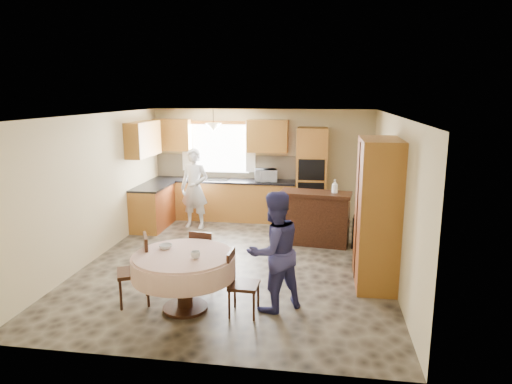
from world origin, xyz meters
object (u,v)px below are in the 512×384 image
object	(u,v)px
dining_table	(184,266)
person_dining	(274,251)
oven_tower	(312,176)
chair_right	(239,279)
chair_left	(139,266)
person_sink	(194,188)
chair_back	(203,255)
cupboard	(377,213)
sideboard	(315,220)

from	to	relation	value
dining_table	person_dining	distance (m)	1.20
oven_tower	chair_right	distance (m)	4.61
chair_left	person_dining	size ratio (longest dim) A/B	0.59
chair_right	person_sink	size ratio (longest dim) A/B	0.50
chair_left	chair_back	world-z (taller)	chair_left
oven_tower	chair_back	distance (m)	4.00
cupboard	sideboard	bearing A→B (deg)	118.61
chair_right	person_dining	xyz separation A→B (m)	(0.44, 0.21, 0.33)
sideboard	chair_back	bearing A→B (deg)	-118.46
person_dining	person_sink	bearing A→B (deg)	-98.43
oven_tower	dining_table	xyz separation A→B (m)	(-1.52, -4.49, -0.45)
sideboard	cupboard	size ratio (longest dim) A/B	0.61
sideboard	chair_right	xyz separation A→B (m)	(-0.91, -3.04, -0.00)
dining_table	chair_left	distance (m)	0.69
sideboard	person_dining	xyz separation A→B (m)	(-0.47, -2.83, 0.33)
chair_left	person_dining	distance (m)	1.87
dining_table	person_sink	xyz separation A→B (m)	(-0.93, 3.75, 0.25)
cupboard	chair_right	xyz separation A→B (m)	(-1.86, -1.30, -0.63)
oven_tower	person_dining	size ratio (longest dim) A/B	1.31
chair_left	chair_back	bearing A→B (deg)	109.05
chair_left	chair_back	xyz separation A→B (m)	(0.72, 0.71, -0.06)
cupboard	chair_right	size ratio (longest dim) A/B	2.56
chair_right	person_sink	distance (m)	4.14
oven_tower	chair_back	bearing A→B (deg)	-111.99
chair_left	person_sink	size ratio (longest dim) A/B	0.56
cupboard	person_sink	size ratio (longest dim) A/B	1.29
person_sink	person_dining	distance (m)	4.13
sideboard	chair_left	distance (m)	3.73
chair_back	person_sink	xyz separation A→B (m)	(-0.97, 2.93, 0.38)
chair_back	person_sink	size ratio (longest dim) A/B	0.50
dining_table	chair_back	distance (m)	0.83
chair_left	person_sink	distance (m)	3.66
oven_tower	chair_left	xyz separation A→B (m)	(-2.20, -4.38, -0.53)
sideboard	person_sink	xyz separation A→B (m)	(-2.58, 0.73, 0.38)
sideboard	chair_right	size ratio (longest dim) A/B	1.55
dining_table	person_sink	distance (m)	3.87
cupboard	dining_table	world-z (taller)	cupboard
oven_tower	chair_right	xyz separation A→B (m)	(-0.79, -4.50, -0.58)
oven_tower	sideboard	distance (m)	1.58
chair_right	person_dining	distance (m)	0.59
chair_left	chair_right	xyz separation A→B (m)	(1.41, -0.12, -0.05)
dining_table	chair_back	size ratio (longest dim) A/B	1.59
person_dining	oven_tower	bearing A→B (deg)	-133.74
chair_left	person_dining	bearing A→B (deg)	67.05
chair_right	person_sink	world-z (taller)	person_sink
dining_table	chair_right	world-z (taller)	chair_right
oven_tower	sideboard	world-z (taller)	oven_tower
chair_back	person_dining	distance (m)	1.33
chair_back	person_dining	xyz separation A→B (m)	(1.13, -0.62, 0.33)
sideboard	person_dining	bearing A→B (deg)	-91.89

